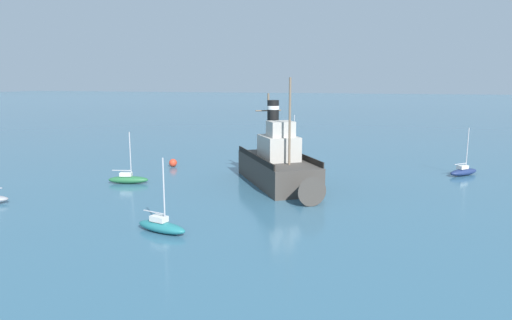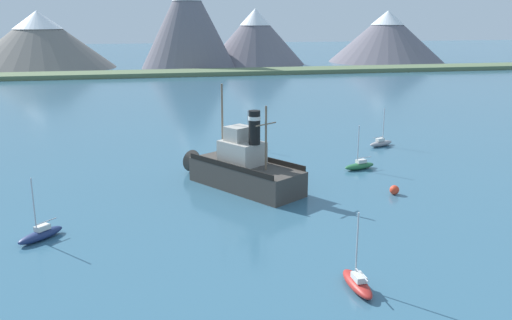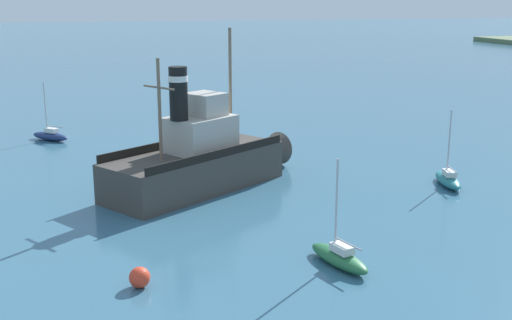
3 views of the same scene
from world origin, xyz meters
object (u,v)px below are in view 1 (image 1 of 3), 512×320
Objects in this scene: old_tugboat at (279,166)px; sailboat_teal at (161,226)px; sailboat_navy at (463,171)px; sailboat_red at (294,147)px; mooring_buoy at (173,163)px; sailboat_green at (128,179)px.

old_tugboat reaches higher than sailboat_teal.
sailboat_navy is at bearing -130.27° from sailboat_teal.
old_tugboat is 19.73m from sailboat_navy.
old_tugboat is 2.84× the size of sailboat_red.
sailboat_teal is 22.76m from mooring_buoy.
sailboat_red is (20.31, -12.17, 0.00)m from sailboat_navy.
old_tugboat is 2.84× the size of sailboat_navy.
old_tugboat is 15.82m from sailboat_teal.
old_tugboat reaches higher than mooring_buoy.
sailboat_teal is at bearing 130.02° from sailboat_green.
sailboat_navy and sailboat_green have the same top height.
sailboat_teal is at bearing 49.73° from sailboat_navy.
old_tugboat is at bearing -165.75° from sailboat_green.
mooring_buoy is (10.47, 16.49, 0.02)m from sailboat_red.
sailboat_red is at bearing -122.42° from mooring_buoy.
mooring_buoy is (9.66, -20.60, 0.02)m from sailboat_teal.
sailboat_green is at bearing 23.08° from sailboat_navy.
old_tugboat reaches higher than sailboat_green.
sailboat_teal is 37.10m from sailboat_red.
sailboat_green and sailboat_red have the same top height.
sailboat_navy is at bearing -156.92° from sailboat_green.
sailboat_red is (-10.66, -25.36, 0.00)m from sailboat_green.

